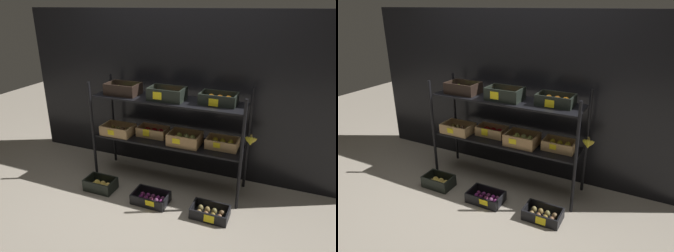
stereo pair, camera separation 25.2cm
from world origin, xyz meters
The scene contains 6 objects.
ground_plane centered at (0.00, 0.00, 0.00)m, with size 10.00×10.00×0.00m, color gray.
storefront_wall centered at (0.00, 0.42, 0.95)m, with size 4.08×0.12×1.90m, color black.
display_rack centered at (0.01, 0.00, 0.76)m, with size 1.81×0.47×1.16m.
crate_ground_apple_gold centered at (-0.63, -0.45, 0.05)m, with size 0.33×0.22×0.13m.
crate_ground_plum centered at (-0.01, -0.45, 0.04)m, with size 0.37×0.25×0.11m.
crate_ground_kiwi centered at (0.63, -0.45, 0.04)m, with size 0.37×0.23×0.11m.
Camera 2 is at (1.42, -2.79, 1.94)m, focal length 32.85 mm.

